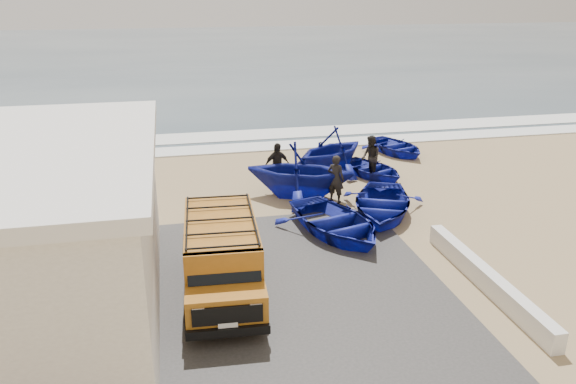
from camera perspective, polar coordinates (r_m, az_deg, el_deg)
ground at (r=16.87m, az=-0.86°, el=-6.52°), size 160.00×160.00×0.00m
slab at (r=14.88m, az=-7.02°, el=-10.50°), size 12.00×10.00×0.05m
ocean at (r=71.25m, az=-9.98°, el=13.79°), size 180.00×88.00×0.01m
surf_line at (r=27.98m, az=-5.69°, el=4.43°), size 180.00×1.60×0.06m
surf_wash at (r=30.39m, az=-6.25°, el=5.66°), size 180.00×2.20×0.04m
parapet at (r=15.97m, az=19.48°, el=-8.31°), size 0.35×6.00×0.55m
van at (r=14.59m, az=-6.73°, el=-6.40°), size 2.12×4.82×2.02m
boat_near_left at (r=18.16m, az=4.84°, el=-3.05°), size 4.08×4.91×0.88m
boat_near_right at (r=19.88m, az=9.48°, el=-1.19°), size 4.36×4.97×0.86m
boat_mid_left at (r=21.12m, az=1.21°, el=2.21°), size 5.09×4.80×2.13m
boat_mid_right at (r=23.94m, az=8.57°, el=2.32°), size 3.33×3.82×0.66m
boat_far_left at (r=24.15m, az=4.40°, el=4.29°), size 4.93×4.78×1.98m
boat_far_right at (r=27.47m, az=10.92°, el=4.57°), size 3.31×3.97×0.71m
fisherman_front at (r=20.74m, az=4.87°, el=1.34°), size 0.78×0.76×1.81m
fisherman_middle at (r=23.57m, az=8.39°, el=3.51°), size 0.72×0.91×1.80m
fisherman_back at (r=22.14m, az=-1.13°, el=2.68°), size 1.16×0.69×1.84m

